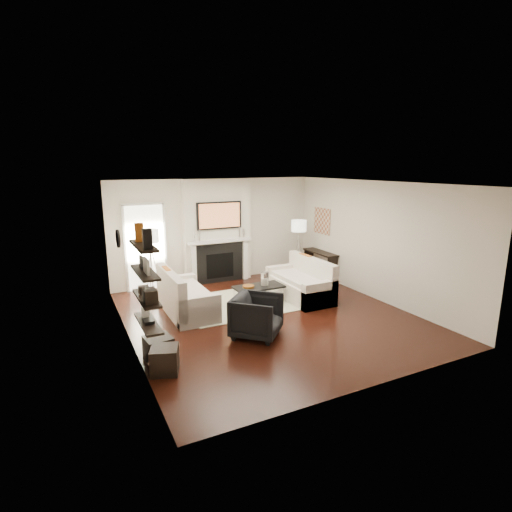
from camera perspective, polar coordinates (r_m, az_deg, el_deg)
name	(u,v)px	position (r m, az deg, el deg)	size (l,w,h in m)	color
room_envelope	(269,252)	(7.92, 1.93, 0.54)	(6.00, 6.00, 6.00)	black
chimney_breast	(217,231)	(10.49, -5.54, 3.56)	(1.80, 0.25, 2.70)	silver
fireplace_surround	(220,263)	(10.54, -5.18, -1.00)	(1.30, 0.02, 1.04)	black
firebox	(220,266)	(10.55, -5.16, -1.38)	(0.75, 0.02, 0.65)	black
mantel_pilaster_l	(194,265)	(10.27, -8.86, -1.30)	(0.12, 0.08, 1.10)	white
mantel_pilaster_r	(245,259)	(10.77, -1.55, -0.48)	(0.12, 0.08, 1.10)	white
mantel_shelf	(220,241)	(10.36, -5.14, 2.16)	(1.70, 0.18, 0.07)	white
tv_body	(219,215)	(10.28, -5.27, 5.80)	(1.20, 0.06, 0.70)	black
tv_screen	(220,216)	(10.25, -5.20, 5.78)	(1.10, 0.01, 0.62)	#BF723F
candlestick_l_tall	(199,235)	(10.16, -8.08, 2.92)	(0.04, 0.04, 0.30)	silver
candlestick_l_short	(195,237)	(10.12, -8.77, 2.69)	(0.04, 0.04, 0.24)	silver
candlestick_r_tall	(239,232)	(10.55, -2.39, 3.41)	(0.04, 0.04, 0.30)	silver
candlestick_r_short	(244,233)	(10.60, -1.75, 3.30)	(0.04, 0.04, 0.24)	silver
hallway_panel	(145,248)	(10.15, -15.51, 1.11)	(0.90, 0.02, 2.10)	white
door_trim_l	(125,250)	(10.06, -18.17, 0.82)	(0.06, 0.06, 2.16)	white
door_trim_r	(165,246)	(10.23, -12.85, 1.34)	(0.06, 0.06, 2.16)	white
door_trim_top	(143,204)	(9.98, -15.86, 7.17)	(1.02, 0.06, 0.06)	white
rug	(241,303)	(9.07, -2.17, -6.67)	(2.60, 2.00, 0.01)	#BEBA9B
loveseat_left_base	(187,303)	(8.56, -9.78, -6.63)	(0.85, 1.80, 0.42)	beige
loveseat_left_back	(171,291)	(8.38, -12.06, -4.88)	(0.18, 1.80, 0.80)	beige
loveseat_left_arm_n	(200,311)	(7.80, -8.07, -7.83)	(0.85, 0.18, 0.60)	beige
loveseat_left_arm_s	(177,288)	(9.27, -11.26, -4.56)	(0.85, 0.18, 0.60)	beige
loveseat_left_cushion	(189,291)	(8.49, -9.52, -4.93)	(0.63, 1.44, 0.10)	beige
pillow_left_orange	(167,278)	(8.60, -12.63, -3.03)	(0.10, 0.42, 0.42)	#AA5515
pillow_left_charcoal	(174,286)	(8.04, -11.59, -4.17)	(0.10, 0.40, 0.40)	black
loveseat_right_base	(299,289)	(9.40, 6.23, -4.71)	(0.85, 1.80, 0.42)	beige
loveseat_right_back	(312,274)	(9.49, 7.98, -2.60)	(0.18, 1.80, 0.80)	beige
loveseat_right_arm_n	(320,295)	(8.74, 9.10, -5.56)	(0.85, 0.18, 0.60)	beige
loveseat_right_arm_s	(282,277)	(10.04, 3.76, -2.98)	(0.85, 0.18, 0.60)	beige
loveseat_right_cushion	(298,279)	(9.30, 6.01, -3.23)	(0.63, 1.44, 0.10)	beige
pillow_right_orange	(305,263)	(9.68, 7.02, -1.02)	(0.10, 0.42, 0.42)	#AA5515
pillow_right_charcoal	(320,269)	(9.20, 9.07, -1.88)	(0.10, 0.40, 0.40)	black
coffee_table	(259,287)	(8.87, 0.38, -4.43)	(1.10, 0.55, 0.04)	black
coffee_leg_nw	(242,302)	(8.55, -1.97, -6.61)	(0.02, 0.02, 0.38)	silver
coffee_leg_ne	(283,295)	(8.98, 3.88, -5.65)	(0.02, 0.02, 0.38)	silver
coffee_leg_sw	(234,296)	(8.93, -3.14, -5.76)	(0.02, 0.02, 0.38)	silver
coffee_leg_se	(274,290)	(9.35, 2.52, -4.89)	(0.02, 0.02, 0.38)	silver
hurricane_glass	(265,279)	(8.89, 1.25, -3.32)	(0.18, 0.18, 0.31)	white
hurricane_candle	(265,282)	(8.91, 1.25, -3.72)	(0.11, 0.11, 0.16)	white
copper_bowl	(248,286)	(8.76, -1.08, -4.36)	(0.26, 0.26, 0.04)	#A2581B
armchair	(257,314)	(7.26, 0.12, -8.29)	(0.81, 0.76, 0.84)	black
lamp_left_post	(152,272)	(9.66, -14.63, -2.18)	(0.02, 0.02, 1.20)	silver
lamp_left_shade	(150,236)	(9.48, -14.92, 2.79)	(0.40, 0.40, 0.30)	white
lamp_left_leg_a	(157,271)	(9.68, -14.00, -2.11)	(0.02, 0.02, 1.25)	silver
lamp_left_leg_b	(149,271)	(9.74, -15.07, -2.08)	(0.02, 0.02, 1.25)	silver
lamp_left_leg_c	(151,273)	(9.56, -14.84, -2.35)	(0.02, 0.02, 1.25)	silver
lamp_right_post	(298,257)	(10.91, 6.03, -0.11)	(0.02, 0.02, 1.20)	silver
lamp_right_shade	(299,226)	(10.75, 6.14, 4.31)	(0.40, 0.40, 0.30)	white
lamp_right_leg_a	(302,256)	(10.97, 6.52, -0.05)	(0.02, 0.02, 1.25)	silver
lamp_right_leg_b	(295,256)	(10.96, 5.53, -0.03)	(0.02, 0.02, 1.25)	silver
lamp_right_leg_c	(298,258)	(10.80, 6.06, -0.24)	(0.02, 0.02, 1.25)	silver
console_top	(320,252)	(10.93, 9.19, 0.52)	(0.35, 1.20, 0.04)	black
console_leg_n	(332,270)	(10.58, 10.83, -2.04)	(0.30, 0.04, 0.71)	black
console_leg_s	(309,261)	(11.45, 7.53, -0.78)	(0.30, 0.04, 0.71)	black
wall_art	(322,221)	(11.03, 9.44, 4.95)	(0.03, 0.70, 0.70)	#AF7D57
shelf_bottom	(148,323)	(6.35, -15.14, -9.24)	(0.25, 1.00, 0.04)	black
shelf_lower	(147,298)	(6.21, -15.36, -5.82)	(0.25, 1.00, 0.04)	black
shelf_upper	(145,272)	(6.10, -15.58, -2.26)	(0.25, 1.00, 0.04)	black
shelf_top	(143,246)	(6.01, -15.81, 1.42)	(0.25, 1.00, 0.04)	black
decor_magfile_a	(147,239)	(5.66, -15.27, 2.39)	(0.12, 0.10, 0.28)	black
decor_magfile_b	(139,232)	(6.23, -16.34, 3.25)	(0.12, 0.10, 0.28)	#AA5515
decor_frame_a	(146,266)	(5.94, -15.40, -1.39)	(0.04, 0.30, 0.22)	white
decor_frame_b	(142,262)	(6.27, -16.00, -0.86)	(0.04, 0.22, 0.18)	black
decor_wine_rack	(150,296)	(5.92, -14.91, -5.52)	(0.18, 0.25, 0.20)	black
decor_box_small	(144,290)	(6.38, -15.75, -4.63)	(0.15, 0.12, 0.12)	black
decor_books	(149,321)	(6.31, -15.11, -8.99)	(0.14, 0.20, 0.05)	black
decor_box_tall	(145,312)	(6.51, -15.59, -7.69)	(0.10, 0.10, 0.18)	white
clock_rim	(118,239)	(7.88, -19.13, 2.36)	(0.34, 0.34, 0.04)	black
clock_face	(119,239)	(7.88, -18.95, 2.38)	(0.29, 0.29, 0.01)	white
ottoman_near	(158,349)	(6.67, -13.77, -12.76)	(0.40, 0.40, 0.40)	black
ottoman_far	(165,360)	(6.31, -12.91, -14.27)	(0.40, 0.40, 0.40)	black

